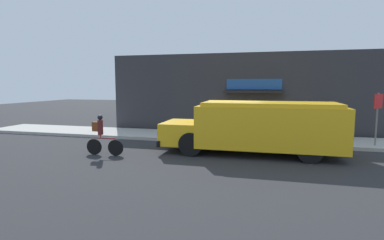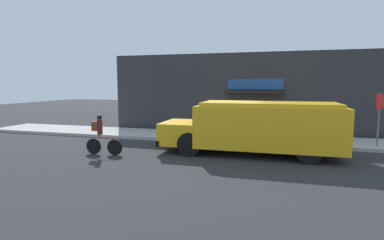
{
  "view_description": "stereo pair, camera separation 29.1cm",
  "coord_description": "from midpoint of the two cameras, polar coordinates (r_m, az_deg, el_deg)",
  "views": [
    {
      "loc": [
        1.6,
        -13.39,
        2.71
      ],
      "look_at": [
        -1.82,
        -0.2,
        1.1
      ],
      "focal_mm": 28.0,
      "sensor_mm": 36.0,
      "label": 1
    },
    {
      "loc": [
        1.88,
        -13.31,
        2.71
      ],
      "look_at": [
        -1.82,
        -0.2,
        1.1
      ],
      "focal_mm": 28.0,
      "sensor_mm": 36.0,
      "label": 2
    }
  ],
  "objects": [
    {
      "name": "stop_sign_post",
      "position": [
        14.65,
        31.37,
        1.57
      ],
      "size": [
        0.45,
        0.45,
        2.22
      ],
      "color": "slate",
      "rests_on": "sidewalk"
    },
    {
      "name": "cyclist",
      "position": [
        12.09,
        -17.51,
        -2.84
      ],
      "size": [
        1.52,
        0.21,
        1.56
      ],
      "rotation": [
        0.0,
        0.0,
        0.05
      ],
      "color": "black",
      "rests_on": "ground_plane"
    },
    {
      "name": "school_bus",
      "position": [
        11.88,
        11.74,
        -1.2
      ],
      "size": [
        6.94,
        2.68,
        2.04
      ],
      "rotation": [
        0.0,
        0.0,
        0.01
      ],
      "color": "yellow",
      "rests_on": "ground_plane"
    },
    {
      "name": "sidewalk",
      "position": [
        15.03,
        7.69,
        -3.42
      ],
      "size": [
        28.0,
        2.68,
        0.15
      ],
      "color": "#ADAAA3",
      "rests_on": "ground_plane"
    },
    {
      "name": "ground_plane",
      "position": [
        13.73,
        7.01,
        -4.69
      ],
      "size": [
        70.0,
        70.0,
        0.0
      ],
      "primitive_type": "plane",
      "color": "#2B2B2D"
    },
    {
      "name": "storefront",
      "position": [
        16.44,
        8.58,
        4.93
      ],
      "size": [
        14.76,
        1.09,
        4.41
      ],
      "color": "#2D2D33",
      "rests_on": "ground_plane"
    },
    {
      "name": "trash_bin",
      "position": [
        15.82,
        13.11,
        -1.13
      ],
      "size": [
        0.54,
        0.54,
        0.88
      ],
      "color": "#2D5138",
      "rests_on": "sidewalk"
    }
  ]
}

